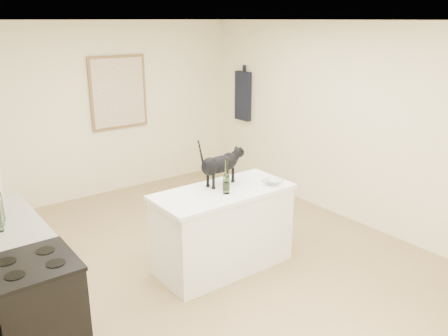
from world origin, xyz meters
TOP-DOWN VIEW (x-y plane):
  - floor at (0.00, 0.00)m, footprint 5.50×5.50m
  - ceiling at (0.00, 0.00)m, footprint 5.50×5.50m
  - wall_back at (0.00, 2.75)m, footprint 4.50×0.00m
  - wall_right at (2.25, 0.00)m, footprint 0.00×5.50m
  - island_base at (0.10, -0.20)m, footprint 1.44×0.67m
  - island_top at (0.10, -0.20)m, footprint 1.50×0.70m
  - left_cabinets at (-1.95, 0.30)m, footprint 0.60×1.40m
  - left_countertop at (-1.95, 0.30)m, footprint 0.62×1.44m
  - stove at (-1.95, -0.60)m, footprint 0.60×0.60m
  - artwork_frame at (0.30, 2.72)m, footprint 0.90×0.03m
  - artwork_canvas at (0.30, 2.70)m, footprint 0.82×0.00m
  - hanging_garment at (2.19, 2.05)m, footprint 0.08×0.34m
  - black_cat at (0.17, -0.05)m, footprint 0.61×0.26m
  - wine_bottle at (0.07, -0.30)m, footprint 0.08×0.08m
  - glass_bowl at (0.63, -0.39)m, footprint 0.28×0.28m

SIDE VIEW (x-z plane):
  - floor at x=0.00m, z-range 0.00..0.00m
  - island_base at x=0.10m, z-range 0.00..0.86m
  - left_cabinets at x=-1.95m, z-range 0.00..0.86m
  - stove at x=-1.95m, z-range 0.00..0.90m
  - island_top at x=0.10m, z-range 0.86..0.90m
  - left_countertop at x=-1.95m, z-range 0.86..0.90m
  - glass_bowl at x=0.63m, z-range 0.90..0.95m
  - wine_bottle at x=0.07m, z-range 0.90..1.23m
  - black_cat at x=0.17m, z-range 0.90..1.31m
  - wall_back at x=0.00m, z-range -0.95..3.55m
  - wall_right at x=2.25m, z-range -1.45..4.05m
  - hanging_garment at x=2.19m, z-range 1.00..1.80m
  - artwork_frame at x=0.30m, z-range 1.00..2.10m
  - artwork_canvas at x=0.30m, z-range 1.04..2.06m
  - ceiling at x=0.00m, z-range 2.60..2.60m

